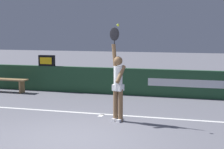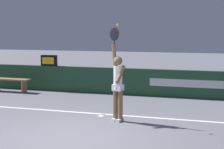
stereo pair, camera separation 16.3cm
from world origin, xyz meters
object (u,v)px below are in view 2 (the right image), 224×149
at_px(tennis_player, 118,83).
at_px(courtside_bench_far, 10,82).
at_px(tennis_ball, 118,25).
at_px(speed_display, 49,60).

xyz_separation_m(tennis_player, courtside_bench_far, (-5.08, 2.98, -0.61)).
height_order(tennis_player, courtside_bench_far, tennis_player).
bearing_deg(tennis_ball, speed_display, 134.83).
distance_m(tennis_player, courtside_bench_far, 5.92).
bearing_deg(speed_display, courtside_bench_far, -152.10).
relative_size(speed_display, tennis_ball, 9.61).
bearing_deg(tennis_player, tennis_ball, -74.69).
xyz_separation_m(speed_display, courtside_bench_far, (-1.30, -0.69, -0.78)).
bearing_deg(courtside_bench_far, tennis_player, -30.37).
distance_m(speed_display, courtside_bench_far, 1.67).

